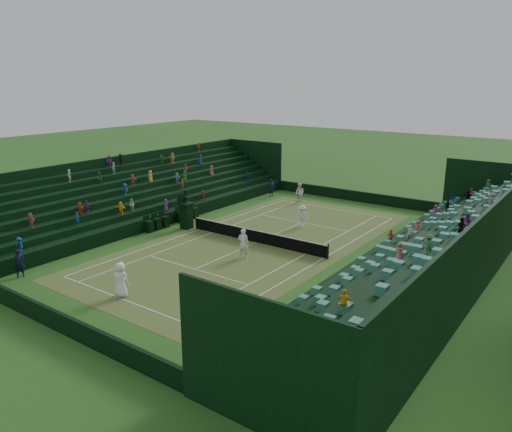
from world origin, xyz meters
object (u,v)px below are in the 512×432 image
object	(u,v)px
umpire_chair	(186,212)
player_far_west	(300,193)
player_far_east	(302,216)
tennis_net	(256,236)
player_near_west	(121,280)
player_near_east	(243,243)

from	to	relation	value
umpire_chair	player_far_west	xyz separation A→B (m)	(2.76, 12.52, -0.38)
player_far_west	player_far_east	world-z (taller)	player_far_west
umpire_chair	tennis_net	bearing A→B (deg)	2.73
umpire_chair	player_near_west	xyz separation A→B (m)	(6.02, -11.34, -0.34)
player_far_west	player_far_east	xyz separation A→B (m)	(4.38, -6.88, -0.04)
player_near_east	player_far_east	xyz separation A→B (m)	(-0.55, 8.34, -0.11)
tennis_net	player_near_west	distance (m)	11.67
player_near_west	player_near_east	xyz separation A→B (m)	(1.67, 8.64, 0.03)
player_far_east	tennis_net	bearing A→B (deg)	-105.43
player_near_east	player_far_west	size ratio (longest dim) A/B	1.08
player_far_west	player_far_east	distance (m)	8.15
tennis_net	umpire_chair	world-z (taller)	umpire_chair
player_near_east	player_far_west	distance (m)	15.99
player_near_west	player_far_west	world-z (taller)	player_near_west
tennis_net	player_near_west	xyz separation A→B (m)	(-0.50, -11.65, 0.45)
tennis_net	umpire_chair	distance (m)	6.57
player_near_west	player_far_west	xyz separation A→B (m)	(-3.26, 23.85, -0.04)
player_near_west	player_near_east	distance (m)	8.80
tennis_net	player_far_east	world-z (taller)	player_far_east
tennis_net	player_near_east	distance (m)	3.27
player_far_east	umpire_chair	bearing A→B (deg)	-150.52
tennis_net	player_near_east	size ratio (longest dim) A/B	5.78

